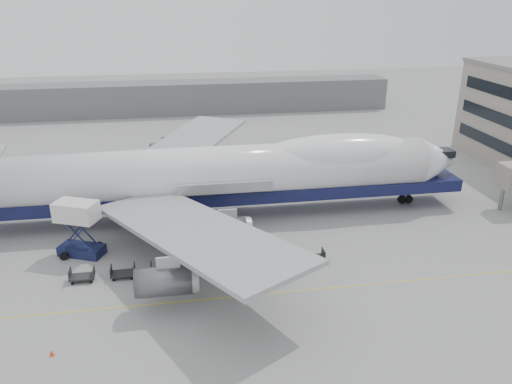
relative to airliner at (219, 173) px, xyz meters
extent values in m
plane|color=gray|center=(-0.64, -12.00, -5.62)|extent=(260.00, 260.00, 0.00)
cube|color=gold|center=(-0.64, -18.00, -5.62)|extent=(60.00, 0.15, 0.01)
cylinder|color=slate|center=(35.36, -4.00, -4.12)|extent=(0.50, 0.50, 3.00)
cube|color=slate|center=(-10.64, 58.00, -2.12)|extent=(110.00, 8.00, 7.00)
cylinder|color=white|center=(-0.64, 0.00, 0.08)|extent=(52.00, 6.40, 6.40)
cube|color=#10143C|center=(0.36, 0.00, -2.48)|extent=(60.00, 5.76, 1.50)
cone|color=white|center=(28.36, 0.00, 0.08)|extent=(6.00, 6.40, 6.40)
ellipsoid|color=white|center=(14.96, 0.00, 1.84)|extent=(20.67, 5.78, 4.56)
cube|color=#9EA0A3|center=(-3.64, -14.28, -0.52)|extent=(20.35, 26.74, 2.26)
cube|color=#9EA0A3|center=(-3.64, 14.28, -0.52)|extent=(20.35, 26.74, 2.26)
cylinder|color=#595B60|center=(-6.64, 19.00, -2.72)|extent=(4.80, 2.60, 2.60)
cylinder|color=#595B60|center=(-0.64, 10.00, -2.72)|extent=(4.80, 2.60, 2.60)
cylinder|color=#595B60|center=(-0.64, -10.00, -2.72)|extent=(4.80, 2.60, 2.60)
cylinder|color=#595B60|center=(-6.64, -19.00, -2.72)|extent=(4.80, 2.60, 2.60)
cylinder|color=slate|center=(24.36, 0.00, -4.37)|extent=(0.36, 0.36, 2.50)
cylinder|color=black|center=(24.36, 0.00, -5.07)|extent=(1.10, 0.45, 1.10)
cylinder|color=slate|center=(-3.64, -3.00, -4.37)|extent=(0.36, 0.36, 2.50)
cylinder|color=black|center=(-3.64, -3.00, -5.07)|extent=(1.10, 0.45, 1.10)
cylinder|color=slate|center=(-3.64, 3.00, -4.37)|extent=(0.36, 0.36, 2.50)
cylinder|color=black|center=(-3.64, 3.00, -5.07)|extent=(1.10, 0.45, 1.10)
cube|color=#161C43|center=(-15.41, -7.50, -5.12)|extent=(5.12, 3.86, 1.02)
cube|color=silver|center=(-15.41, -7.50, -0.62)|extent=(4.85, 3.89, 2.03)
cube|color=#161C43|center=(-15.41, -8.52, -2.82)|extent=(3.08, 1.42, 3.65)
cube|color=#161C43|center=(-15.41, -6.48, -2.82)|extent=(3.08, 1.42, 3.65)
cube|color=slate|center=(-15.41, -6.02, -0.62)|extent=(2.47, 1.89, 0.15)
cylinder|color=black|center=(-17.08, -8.42, -5.21)|extent=(0.83, 0.32, 0.83)
cylinder|color=black|center=(-17.08, -6.58, -5.21)|extent=(0.83, 0.32, 0.83)
cylinder|color=black|center=(-13.75, -8.42, -5.21)|extent=(0.83, 0.32, 0.83)
cylinder|color=black|center=(-13.75, -6.58, -5.21)|extent=(0.83, 0.32, 0.83)
cone|color=#E0400B|center=(-15.23, -23.57, -5.38)|extent=(0.32, 0.32, 0.49)
cube|color=#E0400B|center=(-15.23, -23.57, -5.61)|extent=(0.33, 0.33, 0.03)
cube|color=#2D2D30|center=(-14.55, -12.93, -5.17)|extent=(2.30, 1.35, 0.18)
cube|color=#2D2D30|center=(-15.65, -12.93, -4.77)|extent=(0.08, 1.35, 0.90)
cube|color=#2D2D30|center=(-13.45, -12.93, -4.77)|extent=(0.08, 1.35, 0.90)
cylinder|color=black|center=(-15.40, -13.48, -5.47)|extent=(0.30, 0.12, 0.30)
cylinder|color=black|center=(-15.40, -12.38, -5.47)|extent=(0.30, 0.12, 0.30)
cylinder|color=black|center=(-13.70, -13.48, -5.47)|extent=(0.30, 0.12, 0.30)
cylinder|color=black|center=(-13.70, -12.38, -5.47)|extent=(0.30, 0.12, 0.30)
cube|color=#2D2D30|center=(-10.74, -12.93, -5.17)|extent=(2.30, 1.35, 0.18)
cube|color=#2D2D30|center=(-11.84, -12.93, -4.77)|extent=(0.08, 1.35, 0.90)
cube|color=#2D2D30|center=(-9.64, -12.93, -4.77)|extent=(0.08, 1.35, 0.90)
cylinder|color=black|center=(-11.59, -13.48, -5.47)|extent=(0.30, 0.12, 0.30)
cylinder|color=black|center=(-11.59, -12.38, -5.47)|extent=(0.30, 0.12, 0.30)
cylinder|color=black|center=(-9.89, -13.48, -5.47)|extent=(0.30, 0.12, 0.30)
cylinder|color=black|center=(-9.89, -12.38, -5.47)|extent=(0.30, 0.12, 0.30)
cube|color=#2D2D30|center=(-6.93, -12.93, -5.17)|extent=(2.30, 1.35, 0.18)
cube|color=#2D2D30|center=(-8.03, -12.93, -4.77)|extent=(0.08, 1.35, 0.90)
cube|color=#2D2D30|center=(-5.83, -12.93, -4.77)|extent=(0.08, 1.35, 0.90)
cylinder|color=black|center=(-7.78, -13.48, -5.47)|extent=(0.30, 0.12, 0.30)
cylinder|color=black|center=(-7.78, -12.38, -5.47)|extent=(0.30, 0.12, 0.30)
cylinder|color=black|center=(-6.08, -13.48, -5.47)|extent=(0.30, 0.12, 0.30)
cylinder|color=black|center=(-6.08, -12.38, -5.47)|extent=(0.30, 0.12, 0.30)
cube|color=#2D2D30|center=(-3.12, -12.93, -5.17)|extent=(2.30, 1.35, 0.18)
cube|color=#2D2D30|center=(-4.22, -12.93, -4.77)|extent=(0.08, 1.35, 0.90)
cube|color=#2D2D30|center=(-2.02, -12.93, -4.77)|extent=(0.08, 1.35, 0.90)
cylinder|color=black|center=(-3.97, -13.48, -5.47)|extent=(0.30, 0.12, 0.30)
cylinder|color=black|center=(-3.97, -12.38, -5.47)|extent=(0.30, 0.12, 0.30)
cylinder|color=black|center=(-2.27, -13.48, -5.47)|extent=(0.30, 0.12, 0.30)
cylinder|color=black|center=(-2.27, -12.38, -5.47)|extent=(0.30, 0.12, 0.30)
cube|color=#2D2D30|center=(0.69, -12.93, -5.17)|extent=(2.30, 1.35, 0.18)
cube|color=#2D2D30|center=(-0.41, -12.93, -4.77)|extent=(0.08, 1.35, 0.90)
cube|color=#2D2D30|center=(1.79, -12.93, -4.77)|extent=(0.08, 1.35, 0.90)
cylinder|color=black|center=(-0.16, -13.48, -5.47)|extent=(0.30, 0.12, 0.30)
cylinder|color=black|center=(-0.16, -12.38, -5.47)|extent=(0.30, 0.12, 0.30)
cylinder|color=black|center=(1.54, -13.48, -5.47)|extent=(0.30, 0.12, 0.30)
cylinder|color=black|center=(1.54, -12.38, -5.47)|extent=(0.30, 0.12, 0.30)
cube|color=#2D2D30|center=(4.50, -12.93, -5.17)|extent=(2.30, 1.35, 0.18)
cube|color=#2D2D30|center=(3.40, -12.93, -4.77)|extent=(0.08, 1.35, 0.90)
cube|color=#2D2D30|center=(5.60, -12.93, -4.77)|extent=(0.08, 1.35, 0.90)
cylinder|color=black|center=(3.65, -13.48, -5.47)|extent=(0.30, 0.12, 0.30)
cylinder|color=black|center=(3.65, -12.38, -5.47)|extent=(0.30, 0.12, 0.30)
cylinder|color=black|center=(5.35, -13.48, -5.47)|extent=(0.30, 0.12, 0.30)
cylinder|color=black|center=(5.35, -12.38, -5.47)|extent=(0.30, 0.12, 0.30)
cube|color=#2D2D30|center=(8.31, -12.93, -5.17)|extent=(2.30, 1.35, 0.18)
cube|color=#2D2D30|center=(7.21, -12.93, -4.77)|extent=(0.08, 1.35, 0.90)
cube|color=#2D2D30|center=(9.41, -12.93, -4.77)|extent=(0.08, 1.35, 0.90)
cylinder|color=black|center=(7.46, -13.48, -5.47)|extent=(0.30, 0.12, 0.30)
cylinder|color=black|center=(7.46, -12.38, -5.47)|extent=(0.30, 0.12, 0.30)
cylinder|color=black|center=(9.16, -13.48, -5.47)|extent=(0.30, 0.12, 0.30)
cylinder|color=black|center=(9.16, -12.38, -5.47)|extent=(0.30, 0.12, 0.30)
camera|label=1|loc=(-4.76, -56.43, 20.26)|focal=35.00mm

